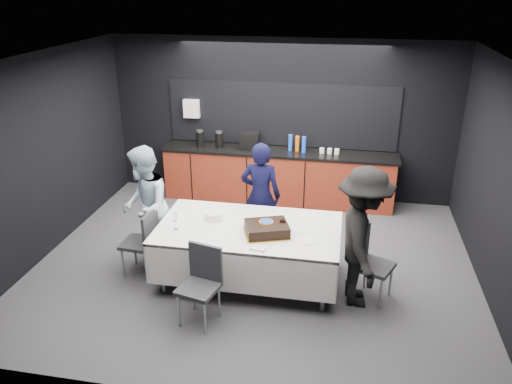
% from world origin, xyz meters
% --- Properties ---
extents(ground, '(6.00, 6.00, 0.00)m').
position_xyz_m(ground, '(0.00, 0.00, 0.00)').
color(ground, '#404045').
rests_on(ground, ground).
extents(room_shell, '(6.04, 5.04, 2.82)m').
position_xyz_m(room_shell, '(0.00, 0.00, 1.86)').
color(room_shell, white).
rests_on(room_shell, ground).
extents(kitchenette, '(4.10, 0.64, 2.05)m').
position_xyz_m(kitchenette, '(-0.02, 2.22, 0.54)').
color(kitchenette, maroon).
rests_on(kitchenette, ground).
extents(party_table, '(2.32, 1.32, 0.78)m').
position_xyz_m(party_table, '(0.00, -0.40, 0.64)').
color(party_table, '#99999E').
rests_on(party_table, ground).
extents(cake_assembly, '(0.67, 0.61, 0.17)m').
position_xyz_m(cake_assembly, '(0.26, -0.54, 0.85)').
color(cake_assembly, yellow).
rests_on(cake_assembly, party_table).
extents(plate_stack, '(0.24, 0.24, 0.10)m').
position_xyz_m(plate_stack, '(-0.49, -0.26, 0.83)').
color(plate_stack, white).
rests_on(plate_stack, party_table).
extents(loose_plate_near, '(0.19, 0.19, 0.01)m').
position_xyz_m(loose_plate_near, '(-0.37, -0.76, 0.78)').
color(loose_plate_near, white).
rests_on(loose_plate_near, party_table).
extents(loose_plate_right_a, '(0.22, 0.22, 0.01)m').
position_xyz_m(loose_plate_right_a, '(0.64, -0.37, 0.78)').
color(loose_plate_right_a, white).
rests_on(loose_plate_right_a, party_table).
extents(loose_plate_right_b, '(0.20, 0.20, 0.01)m').
position_xyz_m(loose_plate_right_b, '(0.79, -0.64, 0.78)').
color(loose_plate_right_b, white).
rests_on(loose_plate_right_b, party_table).
extents(loose_plate_far, '(0.18, 0.18, 0.01)m').
position_xyz_m(loose_plate_far, '(0.12, -0.01, 0.78)').
color(loose_plate_far, white).
rests_on(loose_plate_far, party_table).
extents(fork_pile, '(0.19, 0.14, 0.03)m').
position_xyz_m(fork_pile, '(0.22, -0.94, 0.79)').
color(fork_pile, white).
rests_on(fork_pile, party_table).
extents(champagne_flute, '(0.06, 0.06, 0.22)m').
position_xyz_m(champagne_flute, '(-0.89, -0.64, 0.94)').
color(champagne_flute, white).
rests_on(champagne_flute, party_table).
extents(chair_left, '(0.45, 0.45, 0.92)m').
position_xyz_m(chair_left, '(-1.39, -0.51, 0.53)').
color(chair_left, '#2A2A2E').
rests_on(chair_left, ground).
extents(chair_right, '(0.55, 0.55, 0.92)m').
position_xyz_m(chair_right, '(1.52, -0.49, 0.53)').
color(chair_right, '#2A2A2E').
rests_on(chair_right, ground).
extents(chair_near, '(0.51, 0.51, 0.92)m').
position_xyz_m(chair_near, '(-0.37, -1.30, 0.53)').
color(chair_near, '#2A2A2E').
rests_on(chair_near, ground).
extents(person_center, '(0.59, 0.39, 1.60)m').
position_xyz_m(person_center, '(-0.02, 0.55, 0.80)').
color(person_center, black).
rests_on(person_center, ground).
extents(person_left, '(0.86, 0.97, 1.68)m').
position_xyz_m(person_left, '(-1.48, -0.19, 0.84)').
color(person_left, '#A3BACD').
rests_on(person_left, ground).
extents(person_right, '(0.78, 1.20, 1.75)m').
position_xyz_m(person_right, '(1.41, -0.62, 0.88)').
color(person_right, black).
rests_on(person_right, ground).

